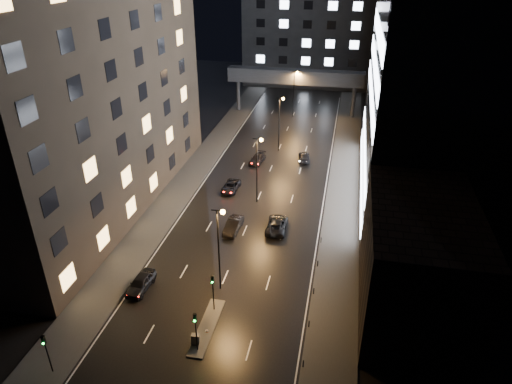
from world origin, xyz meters
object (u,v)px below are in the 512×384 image
car_away_b (233,225)px  car_away_c (231,186)px  car_away_d (257,159)px  car_away_a (141,283)px  car_toward_b (304,157)px  car_toward_a (277,224)px  utility_cabinet (195,339)px

car_away_b → car_away_c: 11.53m
car_away_c → car_away_d: bearing=82.8°
car_away_a → car_toward_b: car_away_a is taller
car_toward_b → car_toward_a: bearing=79.8°
car_away_a → car_away_b: 15.27m
car_away_c → car_toward_b: 16.86m
car_away_a → car_toward_b: size_ratio=0.99×
car_away_a → utility_cabinet: car_away_a is taller
car_away_c → car_toward_a: size_ratio=0.86×
utility_cabinet → car_toward_b: bearing=76.8°
car_toward_b → utility_cabinet: car_toward_b is taller
car_away_c → car_away_d: car_away_d is taller
car_away_b → car_away_d: 22.14m
car_away_b → car_away_d: size_ratio=0.99×
car_away_b → utility_cabinet: 20.07m
car_toward_b → utility_cabinet: bearing=75.6°
car_away_d → utility_cabinet: (2.66, -42.13, -0.01)m
car_away_b → car_toward_b: bearing=78.1°
car_away_d → car_away_c: bearing=-92.5°
utility_cabinet → car_away_b: bearing=87.5°
car_away_a → car_away_d: size_ratio=0.97×
car_toward_a → car_away_a: bearing=48.5°
car_away_a → utility_cabinet: bearing=-34.0°
car_away_d → car_toward_a: car_toward_a is taller
car_toward_b → utility_cabinet: (-5.26, -44.78, 0.01)m
car_away_d → car_toward_b: car_away_d is taller
car_away_a → car_away_c: (3.84, 24.62, -0.13)m
car_away_a → car_away_c: car_away_a is taller
car_away_a → car_away_c: 24.92m
car_away_c → utility_cabinet: bearing=-78.8°
car_away_a → utility_cabinet: size_ratio=4.32×
car_away_d → utility_cabinet: bearing=-78.9°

